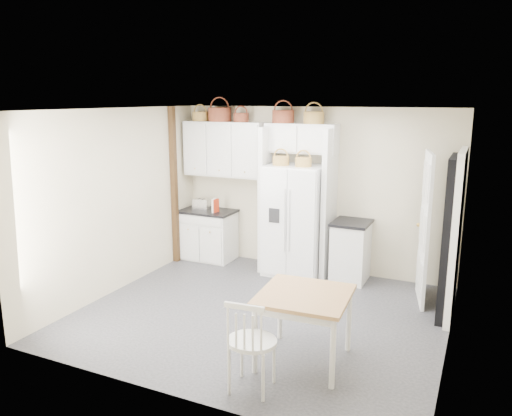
% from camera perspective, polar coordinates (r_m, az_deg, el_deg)
% --- Properties ---
extents(floor, '(4.50, 4.50, 0.00)m').
position_cam_1_polar(floor, '(6.60, 0.61, -12.00)').
color(floor, '#29282F').
rests_on(floor, ground).
extents(ceiling, '(4.50, 4.50, 0.00)m').
position_cam_1_polar(ceiling, '(6.01, 0.67, 11.18)').
color(ceiling, white).
rests_on(ceiling, wall_back).
extents(wall_back, '(4.50, 0.00, 4.50)m').
position_cam_1_polar(wall_back, '(8.00, 6.53, 2.08)').
color(wall_back, beige).
rests_on(wall_back, floor).
extents(wall_left, '(0.00, 4.00, 4.00)m').
position_cam_1_polar(wall_left, '(7.37, -15.53, 0.79)').
color(wall_left, beige).
rests_on(wall_left, floor).
extents(wall_right, '(0.00, 4.00, 4.00)m').
position_cam_1_polar(wall_right, '(5.67, 21.90, -3.14)').
color(wall_right, beige).
rests_on(wall_right, floor).
extents(refrigerator, '(0.89, 0.72, 1.73)m').
position_cam_1_polar(refrigerator, '(7.81, 4.57, -1.41)').
color(refrigerator, white).
rests_on(refrigerator, floor).
extents(base_cab_left, '(0.89, 0.56, 0.82)m').
position_cam_1_polar(base_cab_left, '(8.65, -5.47, -3.15)').
color(base_cab_left, silver).
rests_on(base_cab_left, floor).
extents(base_cab_right, '(0.50, 0.60, 0.88)m').
position_cam_1_polar(base_cab_right, '(7.73, 10.76, -4.98)').
color(base_cab_right, silver).
rests_on(base_cab_right, floor).
extents(dining_table, '(0.97, 0.97, 0.76)m').
position_cam_1_polar(dining_table, '(5.40, 5.49, -13.43)').
color(dining_table, brown).
rests_on(dining_table, floor).
extents(windsor_chair, '(0.52, 0.48, 0.98)m').
position_cam_1_polar(windsor_chair, '(4.87, -0.47, -15.00)').
color(windsor_chair, silver).
rests_on(windsor_chair, floor).
extents(counter_left, '(0.92, 0.60, 0.04)m').
position_cam_1_polar(counter_left, '(8.55, -5.53, -0.38)').
color(counter_left, black).
rests_on(counter_left, base_cab_left).
extents(counter_right, '(0.54, 0.64, 0.04)m').
position_cam_1_polar(counter_right, '(7.61, 10.90, -1.66)').
color(counter_right, black).
rests_on(counter_right, base_cab_right).
extents(toaster, '(0.28, 0.18, 0.19)m').
position_cam_1_polar(toaster, '(8.58, -6.28, 0.43)').
color(toaster, silver).
rests_on(toaster, counter_left).
extents(cookbook_red, '(0.06, 0.15, 0.22)m').
position_cam_1_polar(cookbook_red, '(8.35, -4.66, 0.26)').
color(cookbook_red, '#B42A11').
rests_on(cookbook_red, counter_left).
extents(cookbook_cream, '(0.06, 0.16, 0.23)m').
position_cam_1_polar(cookbook_cream, '(8.37, -4.81, 0.30)').
color(cookbook_cream, white).
rests_on(cookbook_cream, counter_left).
extents(basket_upper_a, '(0.27, 0.27, 0.15)m').
position_cam_1_polar(basket_upper_a, '(8.54, -6.38, 10.36)').
color(basket_upper_a, brown).
rests_on(basket_upper_a, upper_cabinet).
extents(basket_upper_b, '(0.39, 0.39, 0.23)m').
position_cam_1_polar(basket_upper_b, '(8.36, -4.17, 10.60)').
color(basket_upper_b, '#541C14').
rests_on(basket_upper_b, upper_cabinet).
extents(basket_upper_c, '(0.25, 0.25, 0.15)m').
position_cam_1_polar(basket_upper_c, '(8.17, -1.71, 10.30)').
color(basket_upper_c, '#541C14').
rests_on(basket_upper_c, upper_cabinet).
extents(basket_bridge_a, '(0.35, 0.35, 0.20)m').
position_cam_1_polar(basket_bridge_a, '(7.87, 3.12, 10.38)').
color(basket_bridge_a, '#541C14').
rests_on(basket_bridge_a, bridge_cabinet).
extents(basket_bridge_b, '(0.32, 0.32, 0.18)m').
position_cam_1_polar(basket_bridge_b, '(7.70, 6.61, 10.22)').
color(basket_bridge_b, brown).
rests_on(basket_bridge_b, bridge_cabinet).
extents(basket_fridge_a, '(0.26, 0.26, 0.14)m').
position_cam_1_polar(basket_fridge_a, '(7.62, 2.86, 5.42)').
color(basket_fridge_a, brown).
rests_on(basket_fridge_a, refrigerator).
extents(basket_fridge_b, '(0.25, 0.25, 0.13)m').
position_cam_1_polar(basket_fridge_b, '(7.50, 5.43, 5.24)').
color(basket_fridge_b, brown).
rests_on(basket_fridge_b, refrigerator).
extents(upper_cabinet, '(1.40, 0.34, 0.90)m').
position_cam_1_polar(upper_cabinet, '(8.35, -3.61, 6.74)').
color(upper_cabinet, silver).
rests_on(upper_cabinet, wall_back).
extents(bridge_cabinet, '(1.12, 0.34, 0.45)m').
position_cam_1_polar(bridge_cabinet, '(7.78, 5.23, 7.95)').
color(bridge_cabinet, silver).
rests_on(bridge_cabinet, wall_back).
extents(fridge_panel_left, '(0.08, 0.60, 2.30)m').
position_cam_1_polar(fridge_panel_left, '(7.99, 1.33, 1.04)').
color(fridge_panel_left, silver).
rests_on(fridge_panel_left, floor).
extents(fridge_panel_right, '(0.08, 0.60, 2.30)m').
position_cam_1_polar(fridge_panel_right, '(7.65, 8.35, 0.39)').
color(fridge_panel_right, silver).
rests_on(fridge_panel_right, floor).
extents(trim_post, '(0.09, 0.09, 2.60)m').
position_cam_1_polar(trim_post, '(8.39, -9.33, 2.48)').
color(trim_post, '#36210E').
rests_on(trim_post, floor).
extents(doorway_void, '(0.18, 0.85, 2.05)m').
position_cam_1_polar(doorway_void, '(6.71, 21.45, -3.19)').
color(doorway_void, black).
rests_on(doorway_void, floor).
extents(door_slab, '(0.21, 0.79, 2.05)m').
position_cam_1_polar(door_slab, '(7.06, 18.73, -2.22)').
color(door_slab, white).
rests_on(door_slab, floor).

